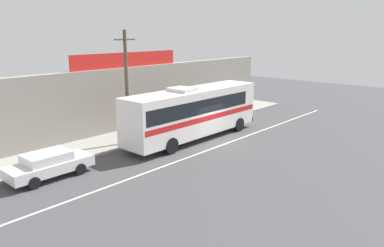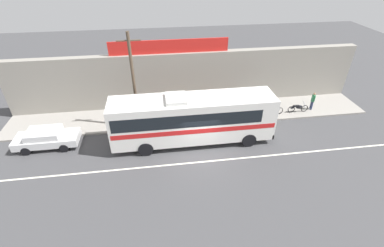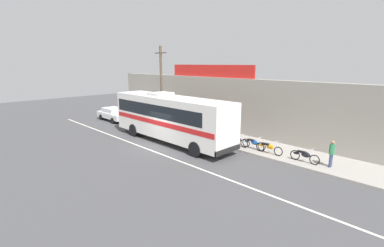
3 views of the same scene
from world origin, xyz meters
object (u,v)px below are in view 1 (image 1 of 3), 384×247
object	(u,v)px
motorcycle_purple	(215,113)
motorcycle_black	(240,107)
utility_pole	(127,86)
motorcycle_blue	(208,115)
motorcycle_green	(225,111)
intercity_bus	(193,111)
pedestrian_far_right	(245,99)
pedestrian_by_curb	(143,122)
parked_car	(49,164)

from	to	relation	value
motorcycle_purple	motorcycle_black	bearing A→B (deg)	-0.43
utility_pole	motorcycle_blue	xyz separation A→B (m)	(8.56, 0.14, -3.41)
motorcycle_green	motorcycle_black	bearing A→B (deg)	1.99
intercity_bus	motorcycle_black	bearing A→B (deg)	15.43
motorcycle_green	motorcycle_purple	size ratio (longest dim) A/B	1.04
pedestrian_far_right	pedestrian_by_curb	distance (m)	12.99
motorcycle_blue	motorcycle_purple	bearing A→B (deg)	9.70
utility_pole	motorcycle_green	xyz separation A→B (m)	(11.07, 0.24, -3.41)
motorcycle_black	motorcycle_purple	size ratio (longest dim) A/B	0.96
motorcycle_purple	pedestrian_far_right	xyz separation A→B (m)	(5.04, 0.29, 0.49)
parked_car	pedestrian_by_curb	distance (m)	8.60
utility_pole	motorcycle_blue	size ratio (longest dim) A/B	4.06
intercity_bus	motorcycle_green	world-z (taller)	intercity_bus
motorcycle_black	pedestrian_far_right	xyz separation A→B (m)	(1.42, 0.32, 0.49)
motorcycle_purple	pedestrian_by_curb	xyz separation A→B (m)	(-7.95, 0.36, 0.59)
intercity_bus	utility_pole	world-z (taller)	utility_pole
motorcycle_blue	utility_pole	bearing A→B (deg)	-179.09
parked_car	motorcycle_black	distance (m)	19.96
motorcycle_black	intercity_bus	bearing A→B (deg)	-164.57
pedestrian_by_curb	motorcycle_black	bearing A→B (deg)	-1.90
pedestrian_far_right	motorcycle_blue	bearing A→B (deg)	-175.41
motorcycle_black	pedestrian_far_right	world-z (taller)	pedestrian_far_right
utility_pole	pedestrian_far_right	distance (m)	15.15
motorcycle_purple	parked_car	bearing A→B (deg)	-173.55
motorcycle_black	motorcycle_green	world-z (taller)	same
motorcycle_blue	pedestrian_by_curb	world-z (taller)	pedestrian_by_curb
intercity_bus	motorcycle_green	distance (m)	7.77
motorcycle_blue	motorcycle_purple	xyz separation A→B (m)	(1.25, 0.21, 0.00)
motorcycle_purple	motorcycle_green	bearing A→B (deg)	-4.96
intercity_bus	motorcycle_black	distance (m)	10.02
utility_pole	pedestrian_by_curb	size ratio (longest dim) A/B	4.28
parked_car	pedestrian_far_right	bearing A→B (deg)	5.71
intercity_bus	motorcycle_black	size ratio (longest dim) A/B	6.29
parked_car	intercity_bus	bearing A→B (deg)	-4.56
parked_car	motorcycle_green	world-z (taller)	parked_car
motorcycle_green	parked_car	bearing A→B (deg)	-174.37
motorcycle_blue	motorcycle_black	world-z (taller)	same
parked_car	motorcycle_purple	bearing A→B (deg)	6.45
parked_car	pedestrian_by_curb	world-z (taller)	pedestrian_by_curb
motorcycle_black	pedestrian_by_curb	distance (m)	11.60
motorcycle_black	motorcycle_purple	distance (m)	3.62
motorcycle_green	motorcycle_blue	bearing A→B (deg)	-177.62
motorcycle_purple	pedestrian_by_curb	distance (m)	7.98
motorcycle_purple	pedestrian_far_right	size ratio (longest dim) A/B	1.19
parked_car	motorcycle_green	distance (m)	17.60
motorcycle_black	motorcycle_green	distance (m)	2.37
pedestrian_by_curb	pedestrian_far_right	bearing A→B (deg)	-0.29
motorcycle_green	motorcycle_purple	distance (m)	1.26
motorcycle_blue	parked_car	bearing A→B (deg)	-173.82
parked_car	motorcycle_green	size ratio (longest dim) A/B	2.22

